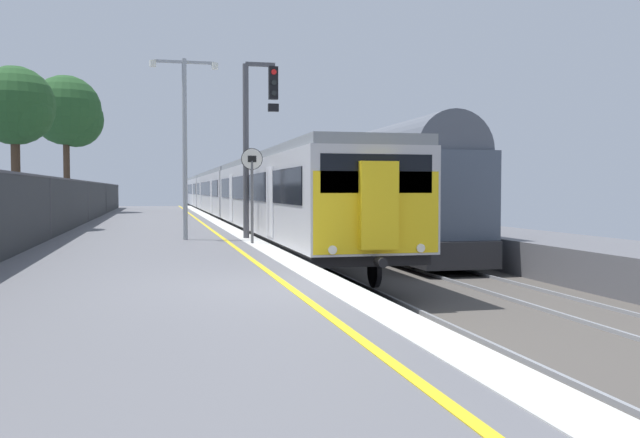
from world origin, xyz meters
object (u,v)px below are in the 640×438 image
Objects in this scene: commuter_train_at_platform at (227,193)px; background_tree_left at (69,114)px; background_tree_centre at (17,108)px; speed_limit_sign at (252,183)px; platform_lamp_mid at (185,133)px; signal_gantry at (254,129)px; freight_train_adjacent_track at (344,187)px.

background_tree_left is (-9.95, 3.30, 5.18)m from commuter_train_at_platform.
commuter_train_at_platform is 10.39× the size of background_tree_centre.
background_tree_left reaches higher than background_tree_centre.
speed_limit_sign is 0.49× the size of platform_lamp_mid.
commuter_train_at_platform is 25.74m from speed_limit_sign.
signal_gantry is 0.89× the size of background_tree_centre.
signal_gantry is 2.11m from platform_lamp_mid.
commuter_train_at_platform is 14.39m from freight_train_adjacent_track.
freight_train_adjacent_track is 13.22m from speed_limit_sign.
signal_gantry reaches higher than commuter_train_at_platform.
background_tree_left is at bearing 107.49° from signal_gantry.
background_tree_left is 1.48× the size of background_tree_centre.
speed_limit_sign is (-5.85, -11.86, 0.08)m from freight_train_adjacent_track.
signal_gantry is 10.19m from background_tree_centre.
background_tree_centre reaches higher than signal_gantry.
platform_lamp_mid is 27.97m from background_tree_left.
background_tree_left is at bearing 91.58° from background_tree_centre.
speed_limit_sign is 0.30× the size of background_tree_left.
signal_gantry is at bearing -72.51° from background_tree_left.
commuter_train_at_platform is at bearing 106.16° from freight_train_adjacent_track.
background_tree_left reaches higher than commuter_train_at_platform.
commuter_train_at_platform is 23.69m from signal_gantry.
background_tree_centre reaches higher than speed_limit_sign.
background_tree_left reaches higher than platform_lamp_mid.
background_tree_centre is at bearing 141.22° from signal_gantry.
platform_lamp_mid is (-2.10, -0.19, -0.16)m from signal_gantry.
commuter_train_at_platform is at bearing -18.35° from background_tree_left.
signal_gantry is 2.71m from speed_limit_sign.
signal_gantry is 28.32m from background_tree_left.
signal_gantry is at bearing 80.38° from speed_limit_sign.
background_tree_left is (-8.10, 28.97, 4.76)m from speed_limit_sign.
freight_train_adjacent_track is 2.90× the size of background_tree_left.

